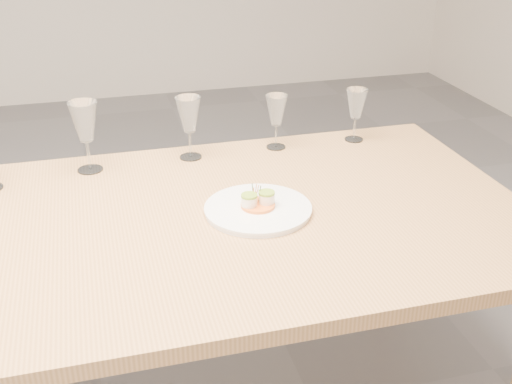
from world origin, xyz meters
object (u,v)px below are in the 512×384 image
object	(u,v)px
dining_table	(78,256)
wine_glass_1	(85,123)
dinner_plate	(258,208)
wine_glass_3	(276,111)
wine_glass_2	(189,116)
wine_glass_4	(356,105)

from	to	relation	value
dining_table	wine_glass_1	bearing A→B (deg)	82.32
wine_glass_1	dinner_plate	bearing A→B (deg)	-43.17
dinner_plate	wine_glass_3	xyz separation A→B (m)	(0.18, 0.42, 0.11)
dinner_plate	dining_table	bearing A→B (deg)	178.62
dinner_plate	wine_glass_2	bearing A→B (deg)	104.82
wine_glass_2	wine_glass_3	bearing A→B (deg)	1.92
dinner_plate	wine_glass_4	world-z (taller)	wine_glass_4
dining_table	dinner_plate	bearing A→B (deg)	-1.38
wine_glass_2	wine_glass_3	distance (m)	0.29
wine_glass_2	wine_glass_4	world-z (taller)	wine_glass_2
wine_glass_1	wine_glass_2	size ratio (longest dim) A/B	1.08
wine_glass_1	wine_glass_2	distance (m)	0.31
wine_glass_1	wine_glass_4	bearing A→B (deg)	1.53
dining_table	wine_glass_2	distance (m)	0.58
dinner_plate	wine_glass_2	world-z (taller)	wine_glass_2
dining_table	wine_glass_1	world-z (taller)	wine_glass_1
wine_glass_3	wine_glass_2	bearing A→B (deg)	-178.08
wine_glass_1	wine_glass_3	bearing A→B (deg)	2.61
wine_glass_1	wine_glass_4	size ratio (longest dim) A/B	1.22
dinner_plate	wine_glass_2	size ratio (longest dim) A/B	1.44
dinner_plate	wine_glass_3	distance (m)	0.47
dining_table	wine_glass_2	bearing A→B (deg)	47.81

